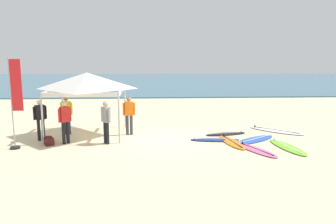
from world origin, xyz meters
TOP-DOWN VIEW (x-y plane):
  - ground_plane at (0.00, 0.00)m, footprint 80.00×80.00m
  - sea at (0.00, 31.35)m, footprint 80.00×36.00m
  - canopy_tent at (-3.07, 1.00)m, footprint 3.11×3.11m
  - surfboard_white at (5.48, 1.23)m, footprint 2.36×2.26m
  - surfboard_pink at (3.59, -1.83)m, footprint 1.32×2.13m
  - surfboard_blue at (3.96, -0.36)m, footprint 2.30×1.89m
  - surfboard_navy at (2.32, -0.28)m, footprint 2.05×0.70m
  - surfboard_lime at (4.89, -1.49)m, footprint 0.99×2.40m
  - surfboard_orange at (2.95, -0.69)m, footprint 0.96×2.28m
  - surfboard_black at (3.03, 0.73)m, footprint 1.95×0.91m
  - person_grey at (-2.08, -0.54)m, footprint 0.40×0.45m
  - person_orange at (-1.27, 0.91)m, footprint 0.54×0.27m
  - person_red at (-3.70, -0.44)m, footprint 0.43×0.40m
  - person_yellow at (-4.05, 1.15)m, footprint 0.55×0.25m
  - person_black at (-4.85, 0.13)m, footprint 0.47×0.39m
  - banner_flag at (-5.32, -1.09)m, footprint 0.60×0.36m
  - gear_bag_near_tent at (-4.36, -0.55)m, footprint 0.57×0.68m

SIDE VIEW (x-z plane):
  - ground_plane at x=0.00m, z-range 0.00..0.00m
  - surfboard_white at x=5.48m, z-range -0.06..0.13m
  - surfboard_blue at x=3.96m, z-range -0.06..0.13m
  - surfboard_lime at x=4.89m, z-range -0.06..0.13m
  - surfboard_orange at x=2.95m, z-range -0.06..0.13m
  - surfboard_pink at x=3.59m, z-range -0.06..0.13m
  - surfboard_navy at x=2.32m, z-range -0.06..0.13m
  - surfboard_black at x=3.03m, z-range -0.06..0.13m
  - sea at x=0.00m, z-range 0.00..0.10m
  - gear_bag_near_tent at x=-4.36m, z-range 0.00..0.28m
  - person_grey at x=-2.08m, z-range 0.13..1.84m
  - person_orange at x=-1.27m, z-range 0.13..1.84m
  - person_red at x=-3.70m, z-range 0.13..1.84m
  - person_yellow at x=-4.05m, z-range 0.13..1.84m
  - person_black at x=-4.85m, z-range 0.13..1.84m
  - banner_flag at x=-5.32m, z-range -0.13..3.27m
  - canopy_tent at x=-3.07m, z-range 1.01..3.76m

